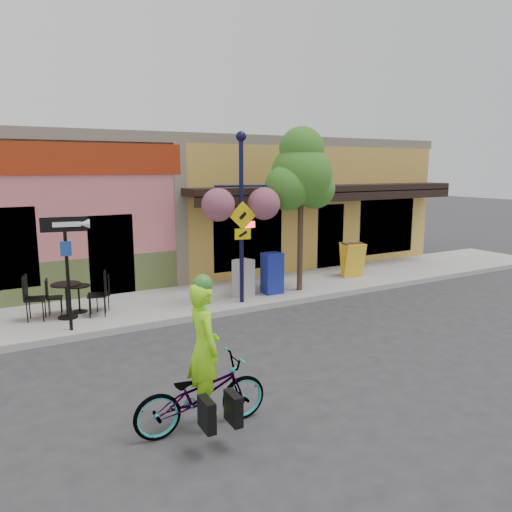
{
  "coord_description": "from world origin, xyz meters",
  "views": [
    {
      "loc": [
        -6.26,
        -9.86,
        3.56
      ],
      "look_at": [
        -0.23,
        0.5,
        1.4
      ],
      "focal_mm": 35.0,
      "sensor_mm": 36.0,
      "label": 1
    }
  ],
  "objects_px": {
    "one_way_sign": "(68,274)",
    "newspaper_box_grey": "(243,278)",
    "cyclist_rider": "(204,366)",
    "street_tree": "(301,209)",
    "building": "(164,203)",
    "bicycle": "(201,394)",
    "lamp_post": "(241,219)",
    "newspaper_box_blue": "(272,273)"
  },
  "relations": [
    {
      "from": "one_way_sign",
      "to": "newspaper_box_grey",
      "type": "height_order",
      "value": "one_way_sign"
    },
    {
      "from": "cyclist_rider",
      "to": "street_tree",
      "type": "height_order",
      "value": "street_tree"
    },
    {
      "from": "building",
      "to": "newspaper_box_grey",
      "type": "bearing_deg",
      "value": -90.52
    },
    {
      "from": "bicycle",
      "to": "newspaper_box_grey",
      "type": "height_order",
      "value": "newspaper_box_grey"
    },
    {
      "from": "bicycle",
      "to": "lamp_post",
      "type": "height_order",
      "value": "lamp_post"
    },
    {
      "from": "building",
      "to": "street_tree",
      "type": "xyz_separation_m",
      "value": [
        1.62,
        -6.25,
        0.16
      ]
    },
    {
      "from": "building",
      "to": "newspaper_box_grey",
      "type": "relative_size",
      "value": 18.46
    },
    {
      "from": "building",
      "to": "newspaper_box_blue",
      "type": "xyz_separation_m",
      "value": [
        0.77,
        -6.16,
        -1.54
      ]
    },
    {
      "from": "lamp_post",
      "to": "cyclist_rider",
      "type": "bearing_deg",
      "value": -111.68
    },
    {
      "from": "building",
      "to": "street_tree",
      "type": "distance_m",
      "value": 6.46
    },
    {
      "from": "newspaper_box_grey",
      "to": "street_tree",
      "type": "height_order",
      "value": "street_tree"
    },
    {
      "from": "cyclist_rider",
      "to": "lamp_post",
      "type": "bearing_deg",
      "value": -30.55
    },
    {
      "from": "newspaper_box_grey",
      "to": "street_tree",
      "type": "bearing_deg",
      "value": -25.02
    },
    {
      "from": "one_way_sign",
      "to": "newspaper_box_grey",
      "type": "distance_m",
      "value": 4.6
    },
    {
      "from": "one_way_sign",
      "to": "newspaper_box_blue",
      "type": "relative_size",
      "value": 2.16
    },
    {
      "from": "building",
      "to": "one_way_sign",
      "type": "xyz_separation_m",
      "value": [
        -4.55,
        -6.67,
        -0.9
      ]
    },
    {
      "from": "lamp_post",
      "to": "newspaper_box_grey",
      "type": "height_order",
      "value": "lamp_post"
    },
    {
      "from": "bicycle",
      "to": "newspaper_box_blue",
      "type": "height_order",
      "value": "newspaper_box_blue"
    },
    {
      "from": "building",
      "to": "bicycle",
      "type": "height_order",
      "value": "building"
    },
    {
      "from": "bicycle",
      "to": "newspaper_box_blue",
      "type": "relative_size",
      "value": 1.7
    },
    {
      "from": "building",
      "to": "cyclist_rider",
      "type": "height_order",
      "value": "building"
    },
    {
      "from": "street_tree",
      "to": "building",
      "type": "bearing_deg",
      "value": 104.52
    },
    {
      "from": "street_tree",
      "to": "lamp_post",
      "type": "bearing_deg",
      "value": -171.7
    },
    {
      "from": "newspaper_box_blue",
      "to": "newspaper_box_grey",
      "type": "distance_m",
      "value": 0.84
    },
    {
      "from": "street_tree",
      "to": "newspaper_box_blue",
      "type": "bearing_deg",
      "value": 173.53
    },
    {
      "from": "cyclist_rider",
      "to": "one_way_sign",
      "type": "distance_m",
      "value": 4.93
    },
    {
      "from": "bicycle",
      "to": "newspaper_box_grey",
      "type": "bearing_deg",
      "value": -30.86
    },
    {
      "from": "bicycle",
      "to": "cyclist_rider",
      "type": "height_order",
      "value": "cyclist_rider"
    },
    {
      "from": "bicycle",
      "to": "newspaper_box_grey",
      "type": "distance_m",
      "value": 6.56
    },
    {
      "from": "newspaper_box_grey",
      "to": "street_tree",
      "type": "xyz_separation_m",
      "value": [
        1.67,
        -0.21,
        1.76
      ]
    },
    {
      "from": "one_way_sign",
      "to": "building",
      "type": "bearing_deg",
      "value": 65.9
    },
    {
      "from": "bicycle",
      "to": "building",
      "type": "bearing_deg",
      "value": -14.91
    },
    {
      "from": "cyclist_rider",
      "to": "building",
      "type": "bearing_deg",
      "value": -14.69
    },
    {
      "from": "building",
      "to": "lamp_post",
      "type": "relative_size",
      "value": 4.28
    },
    {
      "from": "newspaper_box_blue",
      "to": "building",
      "type": "bearing_deg",
      "value": 100.82
    },
    {
      "from": "lamp_post",
      "to": "bicycle",
      "type": "bearing_deg",
      "value": -112.08
    },
    {
      "from": "newspaper_box_blue",
      "to": "street_tree",
      "type": "distance_m",
      "value": 1.9
    },
    {
      "from": "bicycle",
      "to": "one_way_sign",
      "type": "xyz_separation_m",
      "value": [
        -0.85,
        4.83,
        0.85
      ]
    },
    {
      "from": "newspaper_box_grey",
      "to": "street_tree",
      "type": "relative_size",
      "value": 0.22
    },
    {
      "from": "bicycle",
      "to": "one_way_sign",
      "type": "bearing_deg",
      "value": 12.92
    },
    {
      "from": "lamp_post",
      "to": "newspaper_box_blue",
      "type": "xyz_separation_m",
      "value": [
        1.15,
        0.39,
        -1.57
      ]
    },
    {
      "from": "building",
      "to": "newspaper_box_blue",
      "type": "height_order",
      "value": "building"
    }
  ]
}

